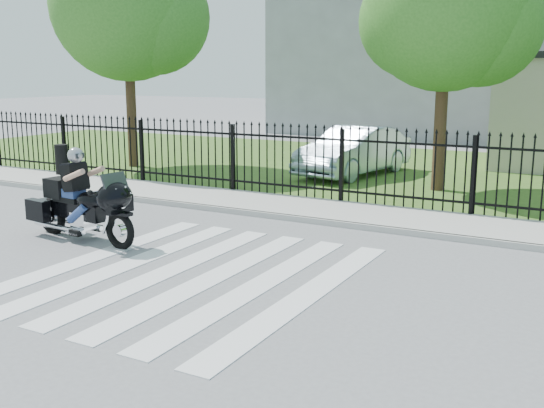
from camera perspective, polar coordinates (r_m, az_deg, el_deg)
The scene contains 12 objects.
ground at distance 10.04m, azimuth -7.28°, elevation -6.27°, with size 120.00×120.00×0.00m, color slate.
crosswalk at distance 10.04m, azimuth -7.28°, elevation -6.23°, with size 5.00×5.50×0.01m, color silver, non-canonical shape.
sidewalk at distance 14.22m, azimuth 4.62°, elevation -0.60°, with size 40.00×2.00×0.12m, color #ADAAA3.
curb at distance 13.34m, azimuth 2.85°, elevation -1.40°, with size 40.00×0.12×0.12m, color #ADAAA3.
grass_strip at distance 20.72m, azimuth 12.62°, elevation 2.90°, with size 40.00×12.00×0.02m, color #355A1F.
iron_fence at distance 14.97m, azimuth 6.25°, elevation 3.27°, with size 26.00×0.04×1.80m.
tree_left at distance 21.62m, azimuth -12.89°, elevation 16.98°, with size 4.80×4.80×7.58m.
tree_mid at distance 17.27m, azimuth 15.37°, elevation 16.57°, with size 4.20×4.20×6.78m.
building_tall at distance 34.91m, azimuth 14.94°, elevation 16.13°, with size 15.00×10.00×12.00m, color #989AA0.
motorcycle_rider at distance 12.32m, azimuth -16.80°, elevation 0.19°, with size 2.68×1.05×1.78m.
parked_car at distance 19.43m, azimuth 7.35°, elevation 4.73°, with size 1.55×4.45×1.47m, color #A5BED0.
litter_bin at distance 19.89m, azimuth -18.32°, elevation 3.83°, with size 0.39×0.39×0.88m, color black.
Camera 1 is at (5.67, -7.69, 3.08)m, focal length 42.00 mm.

